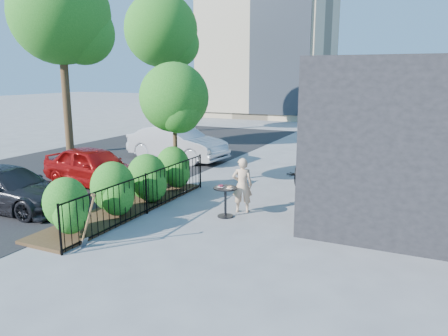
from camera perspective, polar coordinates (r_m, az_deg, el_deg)
The scene contains 15 objects.
ground at distance 11.05m, azimuth -3.58°, elevation -6.99°, with size 120.00×120.00×0.00m, color gray.
shop_building at distance 13.74m, azimuth 26.91°, elevation 4.08°, with size 6.22×9.00×4.00m.
fence at distance 11.65m, azimuth -10.11°, elevation -3.26°, with size 0.05×6.05×1.10m.
planting_bed at distance 12.20m, azimuth -12.72°, elevation -5.21°, with size 1.30×6.00×0.08m, color #382616.
shrubs at distance 12.04m, azimuth -12.20°, elevation -2.15°, with size 1.10×5.60×1.24m.
patio_tree at distance 13.97m, azimuth -6.39°, elevation 8.59°, with size 2.20×2.20×3.94m.
street at distance 17.48m, azimuth -19.20°, elevation -0.44°, with size 9.00×30.00×0.01m, color black.
street_tree_near at distance 21.39m, azimuth -20.53°, elevation 17.63°, with size 4.40×4.40×8.28m.
street_tree_far at distance 27.62m, azimuth -8.16°, elevation 16.86°, with size 4.40×4.40×8.28m.
cafe_table at distance 11.23m, azimuth 0.19°, elevation -3.76°, with size 0.62×0.62×0.83m.
woman at distance 11.58m, azimuth 2.41°, elevation -2.26°, with size 0.54×0.35×1.48m, color #D3AC88.
shovel at distance 9.67m, azimuth -17.40°, elevation -6.96°, with size 0.45×0.16×1.25m.
car_red at distance 14.89m, azimuth -16.59°, elevation 0.17°, with size 1.54×3.83×1.30m, color #960D0C.
car_silver at distance 18.74m, azimuth -6.17°, elevation 3.27°, with size 1.56×4.47×1.47m, color #B2B2B7.
car_darkgrey at distance 13.23m, azimuth -26.35°, elevation -2.42°, with size 1.62×3.99×1.16m, color black.
Camera 1 is at (5.04, -9.14, 3.64)m, focal length 35.00 mm.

